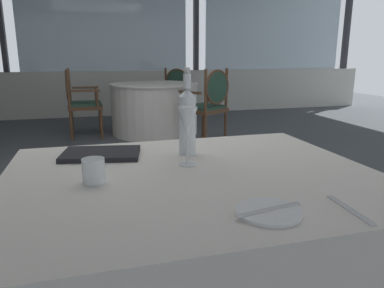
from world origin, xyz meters
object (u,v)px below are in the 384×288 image
(wine_glass, at_px, (187,124))
(dining_chair_0_0, at_px, (209,101))
(water_bottle, at_px, (187,120))
(dining_chair_0_1, at_px, (175,90))
(dining_chair_0_2, at_px, (78,98))
(menu_book, at_px, (101,154))
(water_tumbler, at_px, (94,171))
(side_plate, at_px, (269,212))

(wine_glass, xyz_separation_m, dining_chair_0_0, (1.12, 3.12, -0.32))
(wine_glass, bearing_deg, dining_chair_0_0, 70.21)
(water_bottle, distance_m, wine_glass, 0.16)
(dining_chair_0_1, height_order, dining_chair_0_2, dining_chair_0_2)
(wine_glass, height_order, dining_chair_0_2, dining_chair_0_2)
(dining_chair_0_0, bearing_deg, dining_chair_0_1, -29.90)
(wine_glass, distance_m, menu_book, 0.41)
(water_tumbler, xyz_separation_m, dining_chair_0_0, (1.47, 3.23, -0.20))
(wine_glass, bearing_deg, dining_chair_0_2, 97.15)
(water_tumbler, height_order, dining_chair_0_1, dining_chair_0_1)
(dining_chair_0_0, height_order, dining_chair_0_1, dining_chair_0_0)
(water_bottle, bearing_deg, dining_chair_0_2, 98.01)
(water_tumbler, distance_m, menu_book, 0.32)
(wine_glass, relative_size, water_tumbler, 2.74)
(water_tumbler, xyz_separation_m, dining_chair_0_1, (1.44, 5.09, -0.24))
(water_bottle, bearing_deg, side_plate, -85.12)
(side_plate, relative_size, water_bottle, 0.49)
(side_plate, bearing_deg, dining_chair_0_0, 74.03)
(side_plate, distance_m, water_bottle, 0.65)
(water_bottle, distance_m, menu_book, 0.38)
(wine_glass, xyz_separation_m, dining_chair_0_1, (1.10, 4.99, -0.36))
(side_plate, height_order, water_bottle, water_bottle)
(water_bottle, height_order, water_tumbler, water_bottle)
(water_tumbler, bearing_deg, dining_chair_0_2, 92.25)
(wine_glass, distance_m, dining_chair_0_0, 3.33)
(water_tumbler, distance_m, dining_chair_0_2, 4.15)
(water_tumbler, bearing_deg, water_bottle, 33.90)
(wine_glass, height_order, dining_chair_0_0, dining_chair_0_0)
(side_plate, bearing_deg, wine_glass, 101.15)
(menu_book, bearing_deg, wine_glass, -24.16)
(dining_chair_0_2, bearing_deg, water_tumbler, -88.46)
(water_bottle, height_order, dining_chair_0_0, water_bottle)
(water_bottle, bearing_deg, water_tumbler, -146.10)
(water_tumbler, bearing_deg, dining_chair_0_1, 74.20)
(menu_book, xyz_separation_m, dining_chair_0_2, (-0.20, 3.82, -0.19))
(side_plate, distance_m, dining_chair_0_2, 4.56)
(water_tumbler, bearing_deg, menu_book, 84.03)
(water_bottle, xyz_separation_m, dining_chair_0_1, (1.06, 4.83, -0.34))
(dining_chair_0_0, bearing_deg, menu_book, 123.04)
(dining_chair_0_0, bearing_deg, dining_chair_0_2, 29.99)
(side_plate, height_order, dining_chair_0_0, dining_chair_0_0)
(side_plate, bearing_deg, menu_book, 120.37)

